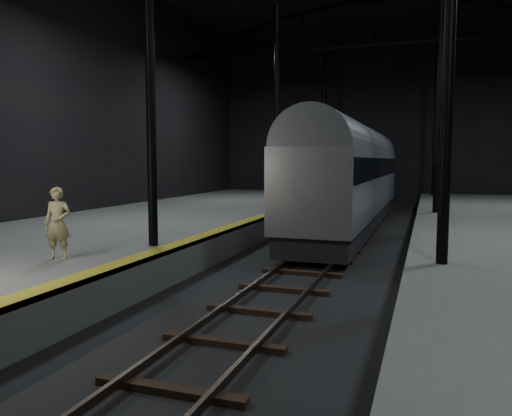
% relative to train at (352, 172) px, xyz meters
% --- Properties ---
extents(ground, '(44.00, 44.00, 0.00)m').
position_rel_train_xyz_m(ground, '(0.00, -7.95, -2.80)').
color(ground, black).
rests_on(ground, ground).
extents(platform_left, '(9.00, 43.80, 1.00)m').
position_rel_train_xyz_m(platform_left, '(-7.50, -7.95, -2.30)').
color(platform_left, '#535451').
rests_on(platform_left, ground).
extents(tactile_strip, '(0.50, 43.80, 0.01)m').
position_rel_train_xyz_m(tactile_strip, '(-3.25, -7.95, -1.80)').
color(tactile_strip, olive).
rests_on(tactile_strip, platform_left).
extents(track, '(2.40, 43.00, 0.24)m').
position_rel_train_xyz_m(track, '(0.00, -7.95, -2.73)').
color(track, '#3F3328').
rests_on(track, ground).
extents(train, '(2.82, 18.78, 5.02)m').
position_rel_train_xyz_m(train, '(0.00, 0.00, 0.00)').
color(train, gray).
rests_on(train, ground).
extents(woman, '(0.73, 0.58, 1.75)m').
position_rel_train_xyz_m(woman, '(-4.92, -14.44, -0.93)').
color(woman, tan).
rests_on(woman, platform_left).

